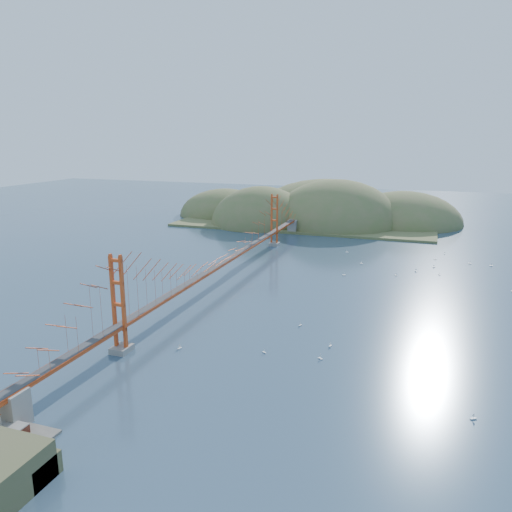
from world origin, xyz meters
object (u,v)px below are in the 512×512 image
(bridge, at_px, (222,242))
(fort, at_px, (2,431))
(sailboat_0, at_px, (330,345))
(sailboat_2, at_px, (320,358))
(sailboat_1, at_px, (416,271))

(bridge, height_order, fort, bridge)
(sailboat_0, bearing_deg, sailboat_2, -95.99)
(bridge, distance_m, sailboat_0, 31.43)
(fort, relative_size, sailboat_1, 5.48)
(sailboat_1, relative_size, sailboat_2, 1.02)
(fort, bearing_deg, bridge, 90.48)
(fort, distance_m, sailboat_2, 32.14)
(sailboat_1, height_order, sailboat_2, sailboat_1)
(sailboat_0, bearing_deg, bridge, 137.66)
(sailboat_2, bearing_deg, bridge, 132.34)
(bridge, xyz_separation_m, sailboat_1, (31.16, 17.52, -6.86))
(sailboat_1, xyz_separation_m, sailboat_2, (-8.88, -41.96, -0.00))
(bridge, xyz_separation_m, fort, (0.40, -47.98, -6.34))
(sailboat_2, bearing_deg, sailboat_0, 84.01)
(sailboat_1, relative_size, sailboat_0, 1.13)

